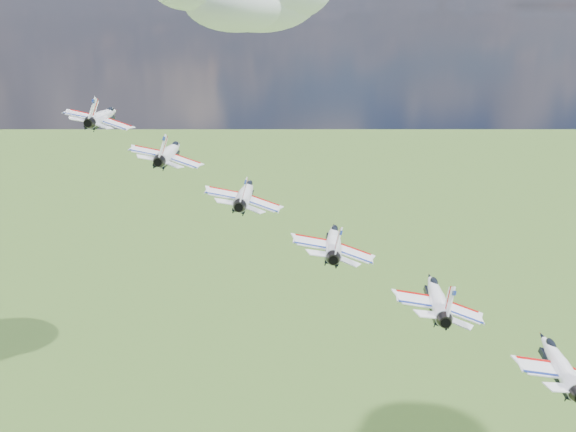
{
  "coord_description": "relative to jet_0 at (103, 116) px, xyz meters",
  "views": [
    {
      "loc": [
        -13.39,
        -90.68,
        165.39
      ],
      "look_at": [
        -3.0,
        -10.07,
        141.6
      ],
      "focal_mm": 45.0,
      "sensor_mm": 36.0,
      "label": 1
    }
  ],
  "objects": [
    {
      "name": "jet_3",
      "position": [
        27.77,
        -26.85,
        -10.72
      ],
      "size": [
        12.19,
        15.07,
        6.17
      ],
      "primitive_type": null,
      "rotation": [
        0.0,
        0.25,
        -0.19
      ],
      "color": "white"
    },
    {
      "name": "jet_1",
      "position": [
        9.26,
        -8.95,
        -3.57
      ],
      "size": [
        12.19,
        15.07,
        6.17
      ],
      "primitive_type": null,
      "rotation": [
        0.0,
        0.25,
        -0.19
      ],
      "color": "white"
    },
    {
      "name": "jet_5",
      "position": [
        46.29,
        -44.76,
        -17.87
      ],
      "size": [
        12.19,
        15.07,
        6.17
      ],
      "primitive_type": null,
      "rotation": [
        0.0,
        0.25,
        -0.19
      ],
      "color": "white"
    },
    {
      "name": "jet_0",
      "position": [
        0.0,
        0.0,
        0.0
      ],
      "size": [
        12.19,
        15.07,
        6.17
      ],
      "primitive_type": null,
      "rotation": [
        0.0,
        0.25,
        -0.19
      ],
      "color": "white"
    },
    {
      "name": "jet_4",
      "position": [
        37.03,
        -35.8,
        -14.3
      ],
      "size": [
        12.19,
        15.07,
        6.17
      ],
      "primitive_type": null,
      "rotation": [
        0.0,
        0.25,
        -0.19
      ],
      "color": "white"
    },
    {
      "name": "jet_2",
      "position": [
        18.52,
        -17.9,
        -7.15
      ],
      "size": [
        12.19,
        15.07,
        6.17
      ],
      "primitive_type": null,
      "rotation": [
        0.0,
        0.25,
        -0.19
      ],
      "color": "white"
    }
  ]
}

